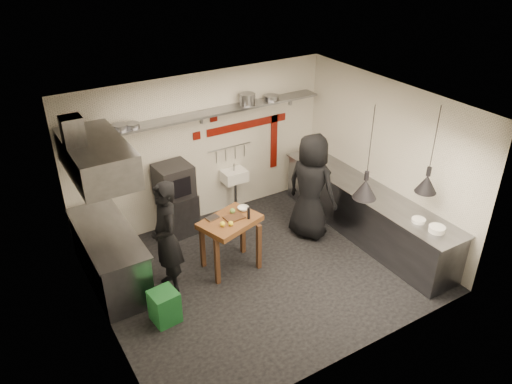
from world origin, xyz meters
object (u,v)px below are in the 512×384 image
combi_oven (174,181)px  chef_left (166,238)px  prep_table (230,244)px  chef_right (311,187)px  oven_stand (179,213)px  green_bin (165,306)px

combi_oven → chef_left: chef_left is taller
prep_table → chef_right: chef_right is taller
oven_stand → combi_oven: 0.69m
prep_table → oven_stand: bearing=84.4°
oven_stand → green_bin: oven_stand is taller
green_bin → chef_right: chef_right is taller
green_bin → chef_left: 0.99m
oven_stand → combi_oven: (-0.06, -0.03, 0.69)m
combi_oven → chef_left: (-0.71, -1.35, -0.17)m
combi_oven → green_bin: bearing=-121.4°
combi_oven → prep_table: bearing=-79.1°
oven_stand → combi_oven: combi_oven is taller
oven_stand → chef_left: (-0.76, -1.37, 0.52)m
chef_left → chef_right: size_ratio=0.95×
chef_left → prep_table: bearing=93.0°
chef_left → combi_oven: bearing=157.1°
prep_table → chef_right: size_ratio=0.47×
combi_oven → chef_left: 1.53m
combi_oven → green_bin: combi_oven is taller
green_bin → oven_stand: bearing=61.1°
green_bin → prep_table: (1.41, 0.61, 0.21)m
oven_stand → chef_left: size_ratio=0.44×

